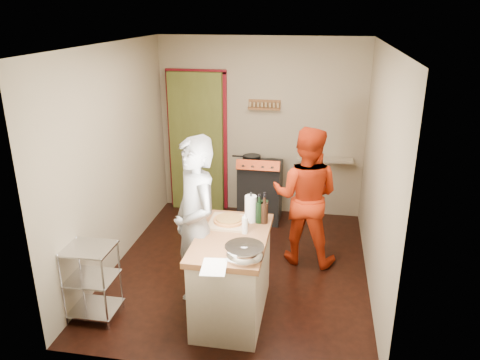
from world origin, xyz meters
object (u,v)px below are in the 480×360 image
object	(u,v)px
person_red	(305,196)
island	(233,273)
wire_shelving	(92,279)
person_stripe	(196,226)
stove	(260,190)

from	to	relation	value
person_red	island	bearing A→B (deg)	70.66
wire_shelving	person_stripe	distance (m)	1.15
person_stripe	person_red	xyz separation A→B (m)	(1.03, 1.17, -0.07)
wire_shelving	person_red	world-z (taller)	person_red
wire_shelving	island	size ratio (longest dim) A/B	0.60
island	person_stripe	bearing A→B (deg)	170.55
stove	person_red	world-z (taller)	person_red
stove	wire_shelving	xyz separation A→B (m)	(-1.33, -2.62, -0.01)
stove	person_red	xyz separation A→B (m)	(0.68, -1.09, 0.40)
wire_shelving	person_stripe	size ratio (longest dim) A/B	0.43
stove	person_red	bearing A→B (deg)	-57.87
stove	person_stripe	bearing A→B (deg)	-98.67
stove	island	bearing A→B (deg)	-89.15
stove	island	world-z (taller)	island
stove	person_stripe	distance (m)	2.33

